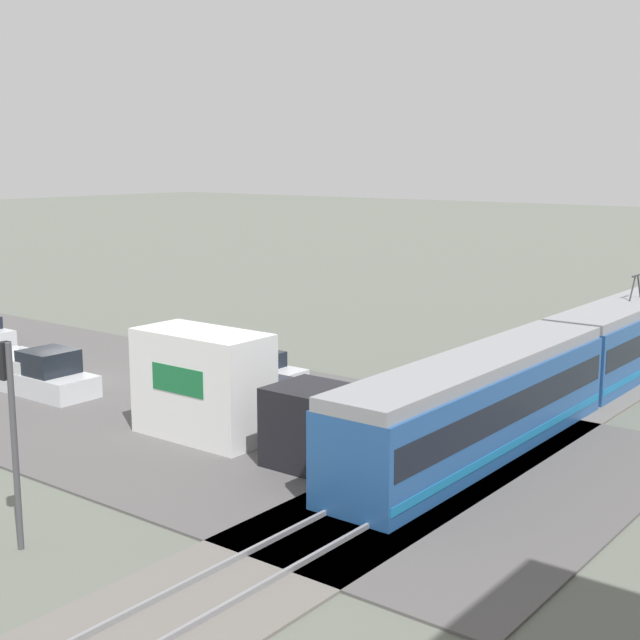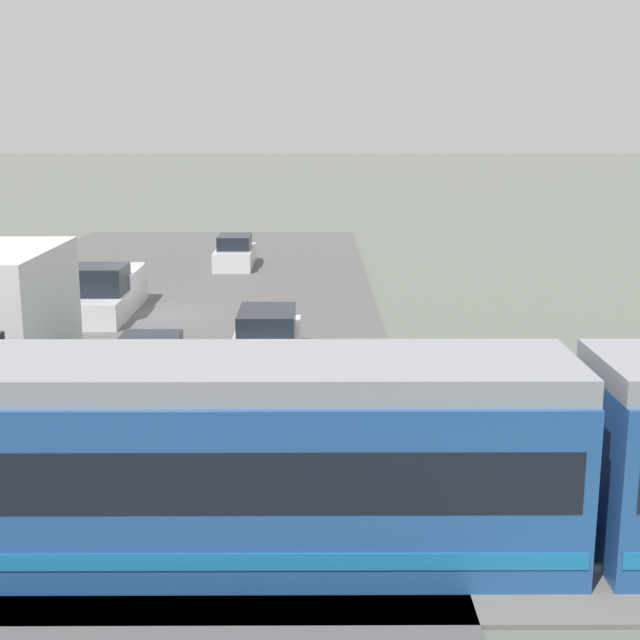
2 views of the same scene
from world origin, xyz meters
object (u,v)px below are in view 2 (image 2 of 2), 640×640
at_px(pickup_truck, 104,295).
at_px(sedan_car_2, 148,371).
at_px(sedan_car_0, 235,254).
at_px(sedan_car_1, 267,340).
at_px(light_rail_tram, 583,460).

xyz_separation_m(pickup_truck, sedan_car_2, (-3.35, 9.55, -0.13)).
distance_m(sedan_car_0, sedan_car_1, 17.47).
distance_m(pickup_truck, sedan_car_1, 9.02).
relative_size(pickup_truck, sedan_car_2, 1.31).
height_order(sedan_car_1, sedan_car_2, sedan_car_1).
xyz_separation_m(light_rail_tram, sedan_car_1, (5.70, -11.77, -0.96)).
bearing_deg(light_rail_tram, sedan_car_0, -74.29).
bearing_deg(sedan_car_2, pickup_truck, -70.65).
bearing_deg(light_rail_tram, sedan_car_1, -64.14).
bearing_deg(sedan_car_2, light_rail_tram, 134.75).
distance_m(light_rail_tram, sedan_car_0, 30.20).
relative_size(sedan_car_1, sedan_car_2, 1.05).
bearing_deg(sedan_car_0, sedan_car_1, -81.87).
relative_size(light_rail_tram, sedan_car_1, 6.52).
bearing_deg(sedan_car_0, pickup_truck, -109.36).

